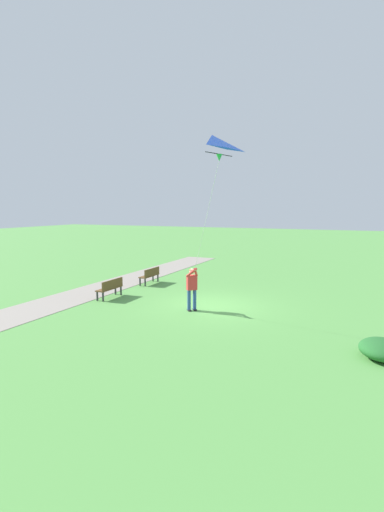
{
  "coord_description": "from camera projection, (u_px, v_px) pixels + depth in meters",
  "views": [
    {
      "loc": [
        -5.29,
        14.17,
        4.13
      ],
      "look_at": [
        0.24,
        1.47,
        2.31
      ],
      "focal_mm": 25.65,
      "sensor_mm": 36.0,
      "label": 1
    }
  ],
  "objects": [
    {
      "name": "ground_plane",
      "position": [
        211.0,
        306.0,
        15.52
      ],
      "size": [
        120.0,
        120.0,
        0.0
      ],
      "primitive_type": "plane",
      "color": "#569947"
    },
    {
      "name": "person_kite_flyer",
      "position": [
        192.0,
        285.0,
        14.69
      ],
      "size": [
        0.59,
        0.6,
        1.83
      ],
      "color": "#232328",
      "rests_on": "ground"
    },
    {
      "name": "park_bench_near_walkway",
      "position": [
        150.0,
        275.0,
        19.98
      ],
      "size": [
        0.47,
        1.51,
        0.88
      ],
      "color": "brown",
      "rests_on": "ground"
    },
    {
      "name": "park_bench_far_walkway",
      "position": [
        111.0,
        287.0,
        16.83
      ],
      "size": [
        0.47,
        1.51,
        0.88
      ],
      "color": "brown",
      "rests_on": "ground"
    },
    {
      "name": "flying_kite",
      "position": [
        213.0,
        150.0,
        11.77
      ],
      "size": [
        1.8,
        2.36,
        4.6
      ],
      "color": "blue"
    },
    {
      "name": "walkway_path",
      "position": [
        59.0,
        301.0,
        16.25
      ],
      "size": [
        3.14,
        32.05,
        0.02
      ],
      "primitive_type": "cube",
      "rotation": [
        0.0,
        0.0,
        -0.02
      ],
      "color": "gray",
      "rests_on": "ground"
    },
    {
      "name": "lakeside_shrub",
      "position": [
        383.0,
        349.0,
        10.08
      ],
      "size": [
        1.23,
        1.4,
        0.53
      ],
      "primitive_type": "ellipsoid",
      "color": "#236028",
      "rests_on": "ground"
    }
  ]
}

